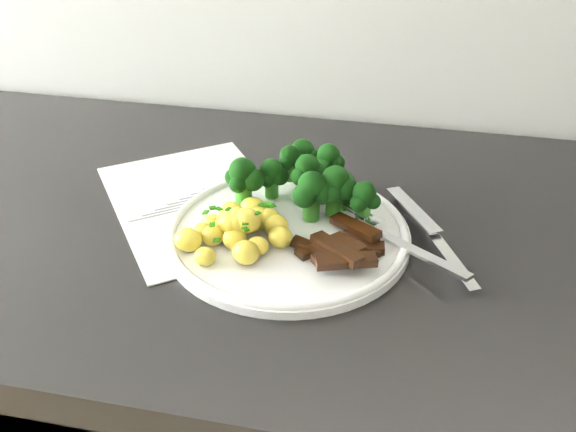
% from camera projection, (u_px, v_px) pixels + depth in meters
% --- Properties ---
extents(recipe_paper, '(0.32, 0.33, 0.00)m').
position_uv_depth(recipe_paper, '(198.00, 202.00, 0.78)').
color(recipe_paper, white).
rests_on(recipe_paper, counter).
extents(plate, '(0.27, 0.27, 0.02)m').
position_uv_depth(plate, '(288.00, 233.00, 0.72)').
color(plate, white).
rests_on(plate, counter).
extents(broccoli, '(0.18, 0.13, 0.06)m').
position_uv_depth(broccoli, '(306.00, 177.00, 0.75)').
color(broccoli, '#286B18').
rests_on(broccoli, plate).
extents(potatoes, '(0.12, 0.12, 0.04)m').
position_uv_depth(potatoes, '(239.00, 226.00, 0.70)').
color(potatoes, '#FADB53').
rests_on(potatoes, plate).
extents(beef_strips, '(0.10, 0.11, 0.03)m').
position_uv_depth(beef_strips, '(341.00, 248.00, 0.67)').
color(beef_strips, black).
rests_on(beef_strips, plate).
extents(fork, '(0.15, 0.13, 0.02)m').
position_uv_depth(fork, '(405.00, 243.00, 0.68)').
color(fork, silver).
rests_on(fork, plate).
extents(knife, '(0.11, 0.19, 0.02)m').
position_uv_depth(knife, '(440.00, 247.00, 0.69)').
color(knife, silver).
rests_on(knife, plate).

